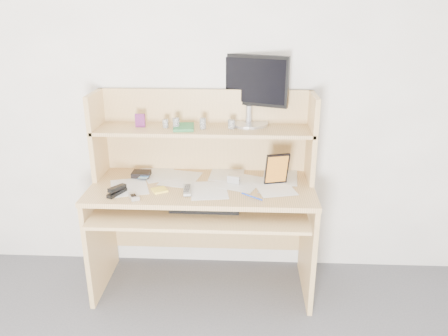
{
  "coord_description": "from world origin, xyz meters",
  "views": [
    {
      "loc": [
        0.26,
        -1.03,
        1.82
      ],
      "look_at": [
        0.14,
        1.43,
        0.89
      ],
      "focal_mm": 35.0,
      "sensor_mm": 36.0,
      "label": 1
    }
  ],
  "objects_px": {
    "desk": "(203,188)",
    "game_case": "(277,169)",
    "monitor": "(249,88)",
    "tv_remote": "(187,190)",
    "keyboard": "(205,207)"
  },
  "relations": [
    {
      "from": "desk",
      "to": "game_case",
      "type": "xyz_separation_m",
      "value": [
        0.47,
        -0.06,
        0.17
      ]
    },
    {
      "from": "desk",
      "to": "keyboard",
      "type": "relative_size",
      "value": 3.34
    },
    {
      "from": "keyboard",
      "to": "game_case",
      "type": "bearing_deg",
      "value": 19.99
    },
    {
      "from": "tv_remote",
      "to": "desk",
      "type": "bearing_deg",
      "value": 59.71
    },
    {
      "from": "keyboard",
      "to": "tv_remote",
      "type": "bearing_deg",
      "value": 168.72
    },
    {
      "from": "tv_remote",
      "to": "game_case",
      "type": "distance_m",
      "value": 0.57
    },
    {
      "from": "desk",
      "to": "monitor",
      "type": "bearing_deg",
      "value": 33.7
    },
    {
      "from": "tv_remote",
      "to": "game_case",
      "type": "relative_size",
      "value": 0.76
    },
    {
      "from": "desk",
      "to": "game_case",
      "type": "distance_m",
      "value": 0.5
    },
    {
      "from": "tv_remote",
      "to": "game_case",
      "type": "xyz_separation_m",
      "value": [
        0.55,
        0.13,
        0.1
      ]
    },
    {
      "from": "desk",
      "to": "game_case",
      "type": "height_order",
      "value": "desk"
    },
    {
      "from": "monitor",
      "to": "tv_remote",
      "type": "bearing_deg",
      "value": -112.42
    },
    {
      "from": "keyboard",
      "to": "tv_remote",
      "type": "relative_size",
      "value": 2.66
    },
    {
      "from": "desk",
      "to": "monitor",
      "type": "distance_m",
      "value": 0.71
    },
    {
      "from": "monitor",
      "to": "keyboard",
      "type": "bearing_deg",
      "value": -101.11
    }
  ]
}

